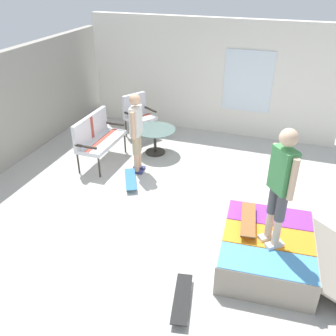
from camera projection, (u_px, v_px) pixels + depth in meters
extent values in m
cube|color=beige|center=(182.00, 221.00, 6.19)|extent=(12.00, 12.00, 0.10)
cube|color=white|center=(211.00, 77.00, 8.78)|extent=(0.20, 6.00, 2.68)
cube|color=silver|center=(248.00, 81.00, 8.43)|extent=(0.03, 1.10, 1.40)
cube|color=gray|center=(266.00, 250.00, 5.15)|extent=(1.62, 1.36, 0.47)
cube|color=#4C99D8|center=(268.00, 262.00, 4.60)|extent=(0.58, 1.24, 0.01)
cube|color=orange|center=(269.00, 237.00, 5.03)|extent=(0.58, 1.24, 0.01)
cube|color=purple|center=(270.00, 215.00, 5.46)|extent=(0.58, 1.24, 0.01)
cylinder|color=#B2B2B7|center=(225.00, 231.00, 5.18)|extent=(1.47, 0.16, 0.05)
cube|color=gray|center=(336.00, 263.00, 4.96)|extent=(1.53, 0.78, 0.39)
cylinder|color=#2D2823|center=(99.00, 167.00, 7.24)|extent=(0.04, 0.04, 0.44)
cylinder|color=#2D2823|center=(125.00, 143.00, 8.20)|extent=(0.04, 0.04, 0.44)
cylinder|color=#2D2823|center=(78.00, 163.00, 7.37)|extent=(0.04, 0.04, 0.44)
cylinder|color=#2D2823|center=(106.00, 140.00, 8.33)|extent=(0.04, 0.04, 0.44)
cube|color=silver|center=(102.00, 142.00, 7.66)|extent=(1.26, 0.56, 0.08)
cube|color=#B74738|center=(102.00, 140.00, 7.64)|extent=(1.21, 0.11, 0.00)
cube|color=silver|center=(90.00, 127.00, 7.58)|extent=(1.25, 0.09, 0.50)
cube|color=#B74738|center=(90.00, 127.00, 7.58)|extent=(0.10, 0.08, 0.46)
cube|color=#2D2823|center=(86.00, 147.00, 7.08)|extent=(0.04, 0.47, 0.04)
cube|color=#2D2823|center=(115.00, 124.00, 8.08)|extent=(0.04, 0.47, 0.04)
cylinder|color=#2D2823|center=(137.00, 134.00, 8.61)|extent=(0.04, 0.04, 0.44)
cylinder|color=#2D2823|center=(156.00, 129.00, 8.91)|extent=(0.04, 0.04, 0.44)
cylinder|color=#2D2823|center=(126.00, 128.00, 8.93)|extent=(0.04, 0.04, 0.44)
cylinder|color=#2D2823|center=(144.00, 123.00, 9.22)|extent=(0.04, 0.04, 0.44)
cube|color=silver|center=(140.00, 118.00, 8.79)|extent=(0.82, 0.79, 0.08)
cube|color=#B74738|center=(140.00, 117.00, 8.77)|extent=(0.55, 0.39, 0.00)
cube|color=silver|center=(134.00, 104.00, 8.81)|extent=(0.57, 0.39, 0.50)
cube|color=#B74738|center=(134.00, 104.00, 8.81)|extent=(0.13, 0.12, 0.46)
cube|color=#2D2823|center=(130.00, 115.00, 8.55)|extent=(0.28, 0.42, 0.04)
cube|color=#2D2823|center=(150.00, 109.00, 8.87)|extent=(0.28, 0.42, 0.04)
cylinder|color=#2D2823|center=(155.00, 141.00, 8.14)|extent=(0.06, 0.06, 0.55)
cylinder|color=#2D2823|center=(155.00, 152.00, 8.27)|extent=(0.44, 0.44, 0.03)
cylinder|color=slate|center=(155.00, 130.00, 8.00)|extent=(0.90, 0.90, 0.02)
cube|color=navy|center=(137.00, 172.00, 7.48)|extent=(0.14, 0.25, 0.05)
cylinder|color=tan|center=(137.00, 162.00, 7.37)|extent=(0.10, 0.10, 0.38)
cylinder|color=tan|center=(136.00, 145.00, 7.19)|extent=(0.13, 0.13, 0.38)
cube|color=navy|center=(139.00, 168.00, 7.62)|extent=(0.14, 0.25, 0.05)
cylinder|color=tan|center=(139.00, 158.00, 7.52)|extent=(0.10, 0.10, 0.38)
cylinder|color=tan|center=(138.00, 141.00, 7.33)|extent=(0.13, 0.13, 0.38)
cube|color=silver|center=(136.00, 121.00, 7.03)|extent=(0.34, 0.22, 0.56)
sphere|color=tan|center=(135.00, 100.00, 6.82)|extent=(0.22, 0.22, 0.22)
cylinder|color=tan|center=(133.00, 126.00, 6.87)|extent=(0.08, 0.08, 0.54)
cylinder|color=tan|center=(139.00, 118.00, 7.21)|extent=(0.08, 0.08, 0.54)
cube|color=silver|center=(267.00, 237.00, 4.98)|extent=(0.24, 0.26, 0.05)
cylinder|color=beige|center=(269.00, 224.00, 4.88)|extent=(0.10, 0.10, 0.39)
cylinder|color=#4C4C51|center=(273.00, 200.00, 4.69)|extent=(0.13, 0.13, 0.39)
cube|color=silver|center=(274.00, 245.00, 4.84)|extent=(0.24, 0.26, 0.05)
cylinder|color=beige|center=(277.00, 232.00, 4.74)|extent=(0.10, 0.10, 0.39)
cylinder|color=#4C4C51|center=(281.00, 207.00, 4.55)|extent=(0.13, 0.13, 0.39)
cube|color=#3F8C4C|center=(283.00, 170.00, 4.38)|extent=(0.36, 0.34, 0.57)
sphere|color=beige|center=(289.00, 138.00, 4.17)|extent=(0.22, 0.22, 0.22)
cylinder|color=beige|center=(273.00, 164.00, 4.56)|extent=(0.08, 0.08, 0.54)
cylinder|color=beige|center=(293.00, 180.00, 4.23)|extent=(0.08, 0.08, 0.54)
cube|color=#3372B2|center=(131.00, 179.00, 7.10)|extent=(0.80, 0.54, 0.02)
cylinder|color=gold|center=(134.00, 174.00, 7.38)|extent=(0.06, 0.05, 0.06)
cylinder|color=gold|center=(126.00, 175.00, 7.36)|extent=(0.06, 0.05, 0.06)
cylinder|color=gold|center=(136.00, 189.00, 6.90)|extent=(0.06, 0.05, 0.06)
cylinder|color=gold|center=(127.00, 190.00, 6.88)|extent=(0.06, 0.05, 0.06)
cube|color=black|center=(182.00, 298.00, 4.59)|extent=(0.82, 0.35, 0.02)
cylinder|color=silver|center=(190.00, 285.00, 4.86)|extent=(0.06, 0.04, 0.06)
cylinder|color=silver|center=(178.00, 284.00, 4.88)|extent=(0.06, 0.04, 0.06)
cylinder|color=silver|center=(186.00, 321.00, 4.37)|extent=(0.06, 0.04, 0.06)
cylinder|color=silver|center=(173.00, 320.00, 4.39)|extent=(0.06, 0.04, 0.06)
cube|color=brown|center=(248.00, 219.00, 5.21)|extent=(0.82, 0.30, 0.01)
cylinder|color=#333333|center=(254.00, 212.00, 5.47)|extent=(0.06, 0.04, 0.06)
cylinder|color=#333333|center=(243.00, 211.00, 5.50)|extent=(0.06, 0.04, 0.06)
cylinder|color=#333333|center=(253.00, 236.00, 4.99)|extent=(0.06, 0.04, 0.06)
cylinder|color=#333333|center=(241.00, 234.00, 5.02)|extent=(0.06, 0.04, 0.06)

